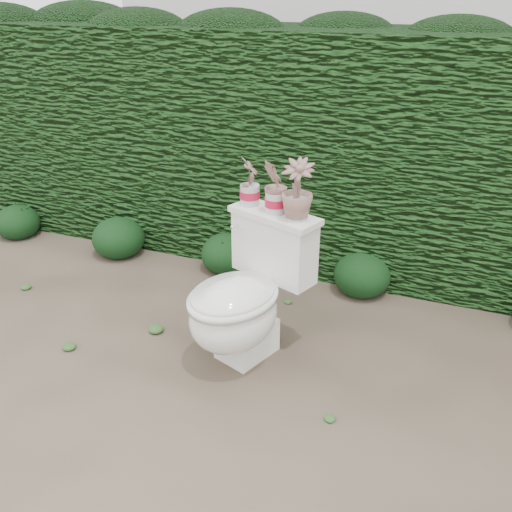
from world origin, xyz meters
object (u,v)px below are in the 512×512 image
at_px(toilet, 244,300).
at_px(potted_plant_center, 276,188).
at_px(potted_plant_left, 250,183).
at_px(potted_plant_right, 297,192).

distance_m(toilet, potted_plant_center, 0.60).
bearing_deg(toilet, potted_plant_left, 125.98).
height_order(potted_plant_center, potted_plant_right, potted_plant_right).
height_order(potted_plant_left, potted_plant_right, potted_plant_right).
relative_size(potted_plant_left, potted_plant_right, 0.84).
xyz_separation_m(potted_plant_left, potted_plant_right, (0.30, -0.11, 0.02)).
bearing_deg(potted_plant_left, toilet, -177.66).
bearing_deg(potted_plant_center, toilet, -37.14).
xyz_separation_m(potted_plant_center, potted_plant_right, (0.13, -0.05, 0.01)).
bearing_deg(potted_plant_left, potted_plant_right, -123.64).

